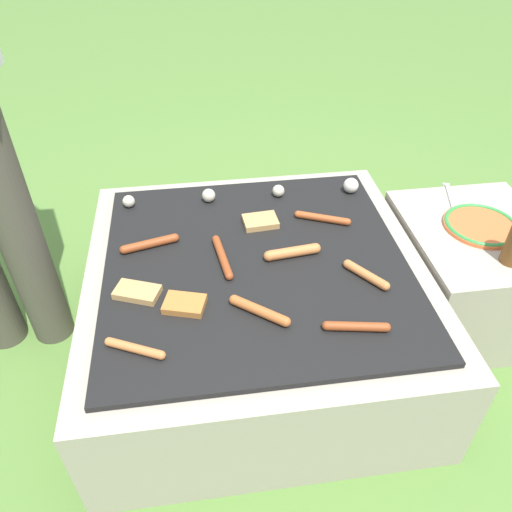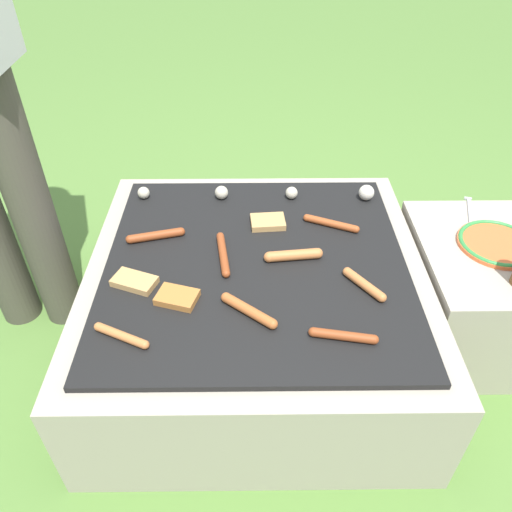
{
  "view_description": "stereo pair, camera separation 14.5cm",
  "coord_description": "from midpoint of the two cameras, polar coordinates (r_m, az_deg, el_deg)",
  "views": [
    {
      "loc": [
        -0.16,
        -1.1,
        1.31
      ],
      "look_at": [
        0.0,
        0.0,
        0.39
      ],
      "focal_mm": 35.0,
      "sensor_mm": 36.0,
      "label": 1
    },
    {
      "loc": [
        -0.01,
        -1.11,
        1.31
      ],
      "look_at": [
        0.0,
        0.0,
        0.39
      ],
      "focal_mm": 35.0,
      "sensor_mm": 36.0,
      "label": 2
    }
  ],
  "objects": [
    {
      "name": "bread_slice_right",
      "position": [
        1.34,
        -11.27,
        -5.56
      ],
      "size": [
        0.12,
        0.1,
        0.02
      ],
      "color": "#B27033",
      "rests_on": "grill"
    },
    {
      "name": "sausage_front_center",
      "position": [
        1.29,
        -2.83,
        -6.39
      ],
      "size": [
        0.15,
        0.12,
        0.03
      ],
      "color": "#B7602D",
      "rests_on": "grill"
    },
    {
      "name": "sausage_back_right",
      "position": [
        1.46,
        -6.7,
        -0.21
      ],
      "size": [
        0.05,
        0.2,
        0.02
      ],
      "color": "#93421E",
      "rests_on": "grill"
    },
    {
      "name": "plate_colorful",
      "position": [
        1.71,
        22.19,
        3.19
      ],
      "size": [
        0.23,
        0.23,
        0.02
      ],
      "color": "orange",
      "rests_on": "side_ledge"
    },
    {
      "name": "mushroom_row",
      "position": [
        1.72,
        -1.61,
        7.28
      ],
      "size": [
        0.81,
        0.06,
        0.05
      ],
      "color": "beige",
      "rests_on": "grill"
    },
    {
      "name": "sausage_front_right",
      "position": [
        1.41,
        9.64,
        -2.25
      ],
      "size": [
        0.1,
        0.13,
        0.03
      ],
      "color": "#C6753D",
      "rests_on": "grill"
    },
    {
      "name": "bread_slice_left",
      "position": [
        1.4,
        -16.32,
        -4.11
      ],
      "size": [
        0.14,
        0.11,
        0.02
      ],
      "color": "tan",
      "rests_on": "grill"
    },
    {
      "name": "sausage_front_left",
      "position": [
        1.27,
        8.2,
        -8.14
      ],
      "size": [
        0.17,
        0.05,
        0.02
      ],
      "color": "#93421E",
      "rests_on": "grill"
    },
    {
      "name": "fork_utensil",
      "position": [
        1.83,
        19.13,
        6.43
      ],
      "size": [
        0.06,
        0.18,
        0.01
      ],
      "color": "silver",
      "rests_on": "side_ledge"
    },
    {
      "name": "ground_plane",
      "position": [
        1.72,
        -2.44,
        -10.18
      ],
      "size": [
        14.0,
        14.0,
        0.0
      ],
      "primitive_type": "plane",
      "color": "#567F38"
    },
    {
      "name": "sausage_back_center",
      "position": [
        1.62,
        5.08,
        4.25
      ],
      "size": [
        0.17,
        0.09,
        0.02
      ],
      "color": "#A34C23",
      "rests_on": "grill"
    },
    {
      "name": "sausage_mid_left",
      "position": [
        1.55,
        -14.68,
        1.27
      ],
      "size": [
        0.18,
        0.06,
        0.03
      ],
      "color": "#93421E",
      "rests_on": "grill"
    },
    {
      "name": "grill",
      "position": [
        1.59,
        -2.62,
        -5.89
      ],
      "size": [
        1.0,
        1.0,
        0.37
      ],
      "color": "#A89E8C",
      "rests_on": "ground_plane"
    },
    {
      "name": "sausage_back_left",
      "position": [
        1.47,
        1.38,
        0.35
      ],
      "size": [
        0.17,
        0.05,
        0.03
      ],
      "color": "#C6753D",
      "rests_on": "grill"
    },
    {
      "name": "side_ledge",
      "position": [
        1.81,
        20.88,
        -1.97
      ],
      "size": [
        0.45,
        0.52,
        0.37
      ],
      "color": "#A89E8C",
      "rests_on": "ground_plane"
    },
    {
      "name": "sausage_mid_right",
      "position": [
        1.26,
        -16.95,
        -10.23
      ],
      "size": [
        0.15,
        0.08,
        0.02
      ],
      "color": "#C6753D",
      "rests_on": "grill"
    },
    {
      "name": "bread_slice_center",
      "position": [
        1.6,
        -2.09,
        3.88
      ],
      "size": [
        0.11,
        0.09,
        0.02
      ],
      "color": "tan",
      "rests_on": "grill"
    }
  ]
}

